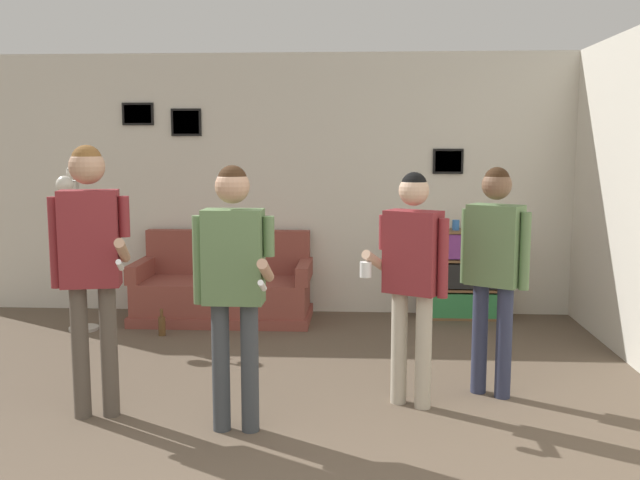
{
  "coord_description": "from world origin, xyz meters",
  "views": [
    {
      "loc": [
        0.5,
        -3.07,
        1.77
      ],
      "look_at": [
        0.2,
        2.17,
        1.06
      ],
      "focal_mm": 40.0,
      "sensor_mm": 36.0,
      "label": 1
    }
  ],
  "objects": [
    {
      "name": "drinking_cup",
      "position": [
        1.47,
        4.16,
        0.96
      ],
      "size": [
        0.07,
        0.07,
        0.1
      ],
      "color": "blue",
      "rests_on": "bookshelf"
    },
    {
      "name": "wall_back",
      "position": [
        -0.0,
        4.38,
        1.35
      ],
      "size": [
        7.77,
        0.08,
        2.7
      ],
      "color": "silver",
      "rests_on": "ground_plane"
    },
    {
      "name": "person_spectator_near_bookshelf",
      "position": [
        1.43,
        1.87,
        0.98
      ],
      "size": [
        0.43,
        0.36,
        1.62
      ],
      "color": "#2D334C",
      "rests_on": "ground_plane"
    },
    {
      "name": "bottle_on_floor",
      "position": [
        -1.33,
        3.3,
        0.1
      ],
      "size": [
        0.07,
        0.07,
        0.25
      ],
      "color": "brown",
      "rests_on": "ground_plane"
    },
    {
      "name": "person_player_foreground_left",
      "position": [
        -1.21,
        1.31,
        1.1
      ],
      "size": [
        0.55,
        0.45,
        1.77
      ],
      "color": "brown",
      "rests_on": "ground_plane"
    },
    {
      "name": "person_watcher_holding_cup",
      "position": [
        0.85,
        1.63,
        0.97
      ],
      "size": [
        0.57,
        0.35,
        1.59
      ],
      "color": "#B7AD99",
      "rests_on": "ground_plane"
    },
    {
      "name": "floor_lamp",
      "position": [
        -2.14,
        3.46,
        1.23
      ],
      "size": [
        0.37,
        0.4,
        1.68
      ],
      "color": "#ADA89E",
      "rests_on": "ground_plane"
    },
    {
      "name": "bookshelf",
      "position": [
        1.58,
        4.16,
        0.45
      ],
      "size": [
        0.93,
        0.3,
        0.91
      ],
      "color": "brown",
      "rests_on": "ground_plane"
    },
    {
      "name": "person_player_foreground_center",
      "position": [
        -0.26,
        1.14,
        1.01
      ],
      "size": [
        0.5,
        0.45,
        1.65
      ],
      "color": "#3D4247",
      "rests_on": "ground_plane"
    },
    {
      "name": "couch",
      "position": [
        -0.87,
        3.96,
        0.29
      ],
      "size": [
        1.77,
        0.8,
        0.88
      ],
      "color": "brown",
      "rests_on": "ground_plane"
    }
  ]
}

